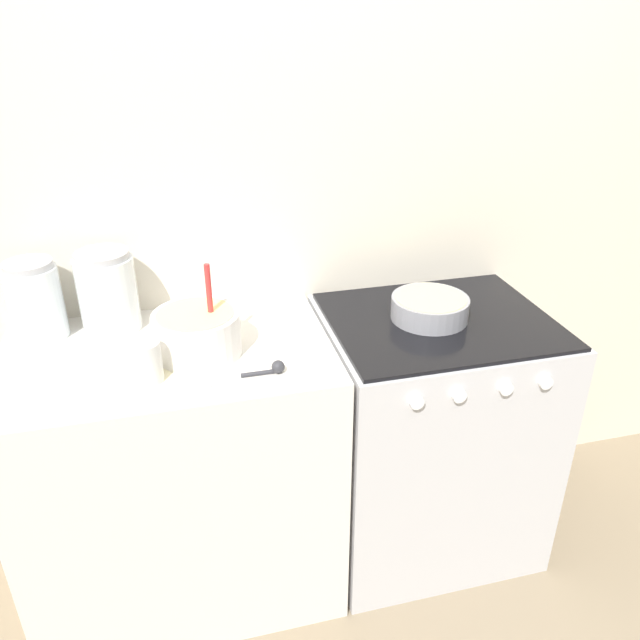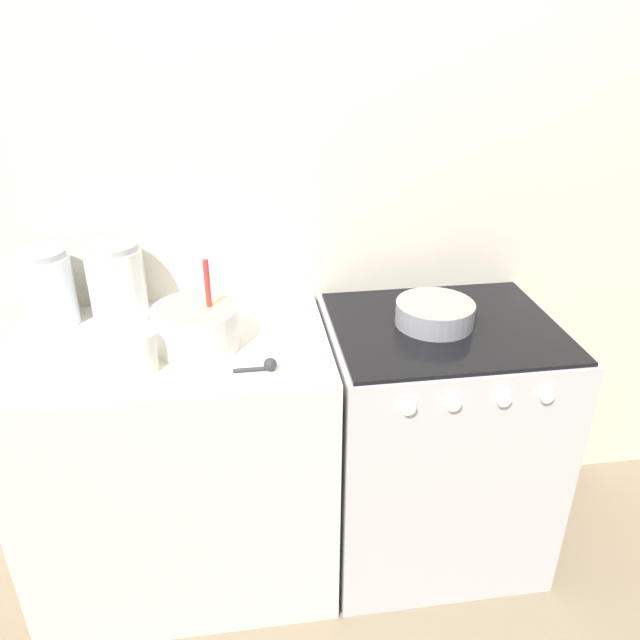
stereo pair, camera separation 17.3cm
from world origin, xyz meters
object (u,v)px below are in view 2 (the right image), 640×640
Objects in this scene: mixing_bowl at (196,325)px; baking_pan at (435,312)px; stove at (433,441)px; storage_jar_middle at (118,288)px; storage_jar_left at (50,293)px; tin_can at (142,353)px.

baking_pan is at bearing 3.40° from mixing_bowl.
baking_pan is at bearing 160.56° from stove.
stove is 3.63× the size of storage_jar_middle.
storage_jar_left is at bearing 171.03° from stove.
mixing_bowl reaches higher than storage_jar_left.
storage_jar_middle is at bearing 137.64° from mixing_bowl.
stove is at bearing 2.34° from mixing_bowl.
baking_pan is (-0.03, 0.01, 0.49)m from stove.
stove is 3.79× the size of storage_jar_left.
baking_pan is at bearing -10.43° from storage_jar_middle.
storage_jar_left is at bearing 180.00° from storage_jar_middle.
baking_pan reaches higher than stove.
baking_pan is 0.87m from tin_can.
storage_jar_middle is at bearing 169.57° from baking_pan.
storage_jar_left is 0.96× the size of storage_jar_middle.
storage_jar_middle is 0.36m from tin_can.
storage_jar_middle is at bearing 106.88° from tin_can.
tin_can is (-0.86, -0.16, 0.02)m from baking_pan.
storage_jar_left is at bearing 153.60° from mixing_bowl.
baking_pan is 0.98m from storage_jar_middle.
stove is 3.36× the size of mixing_bowl.
storage_jar_left is at bearing 131.91° from tin_can.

